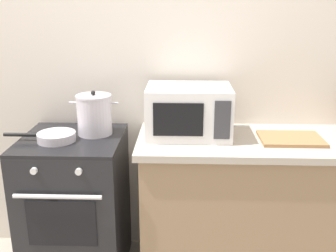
{
  "coord_description": "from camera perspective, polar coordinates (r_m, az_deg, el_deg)",
  "views": [
    {
      "loc": [
        0.31,
        -1.61,
        1.7
      ],
      "look_at": [
        0.23,
        0.6,
        1.0
      ],
      "focal_mm": 42.22,
      "sensor_mm": 36.0,
      "label": 1
    }
  ],
  "objects": [
    {
      "name": "countertop_right",
      "position": [
        2.44,
        15.94,
        -2.27
      ],
      "size": [
        1.7,
        0.6,
        0.04
      ],
      "primitive_type": "cube",
      "color": "#ADA393",
      "rests_on": "lower_cabinet_right"
    },
    {
      "name": "microwave",
      "position": [
        2.37,
        2.99,
        2.15
      ],
      "size": [
        0.5,
        0.37,
        0.3
      ],
      "color": "white",
      "rests_on": "countertop_right"
    },
    {
      "name": "lower_cabinet_right",
      "position": [
        2.62,
        15.09,
        -11.77
      ],
      "size": [
        1.64,
        0.56,
        0.88
      ],
      "primitive_type": "cube",
      "color": "#8C7051",
      "rests_on": "ground_plane"
    },
    {
      "name": "stock_pot",
      "position": [
        2.44,
        -10.59,
        1.63
      ],
      "size": [
        0.3,
        0.21,
        0.27
      ],
      "color": "silver",
      "rests_on": "stove"
    },
    {
      "name": "cutting_board",
      "position": [
        2.42,
        17.31,
        -1.77
      ],
      "size": [
        0.36,
        0.26,
        0.02
      ],
      "primitive_type": "cube",
      "color": "#997047",
      "rests_on": "countertop_right"
    },
    {
      "name": "frying_pan",
      "position": [
        2.39,
        -15.98,
        -1.5
      ],
      "size": [
        0.42,
        0.22,
        0.05
      ],
      "color": "silver",
      "rests_on": "stove"
    },
    {
      "name": "back_wall",
      "position": [
        2.62,
        1.81,
        7.67
      ],
      "size": [
        4.4,
        0.1,
        2.5
      ],
      "primitive_type": "cube",
      "color": "silver",
      "rests_on": "ground_plane"
    },
    {
      "name": "stove",
      "position": [
        2.61,
        -13.1,
        -11.21
      ],
      "size": [
        0.6,
        0.64,
        0.92
      ],
      "color": "black",
      "rests_on": "ground_plane"
    }
  ]
}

